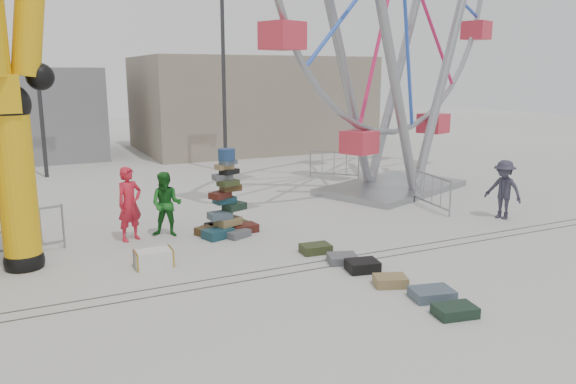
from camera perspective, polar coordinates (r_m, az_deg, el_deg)
name	(u,v)px	position (r m, az deg, el deg)	size (l,w,h in m)	color
ground	(303,283)	(11.53, 1.52, -9.21)	(90.00, 90.00, 0.00)	#9E9E99
track_line_near	(290,273)	(12.03, 0.19, -8.26)	(40.00, 0.04, 0.01)	#47443F
track_line_far	(282,268)	(12.36, -0.63, -7.68)	(40.00, 0.04, 0.01)	#47443F
building_right	(250,103)	(31.90, -3.87, 9.01)	(12.00, 8.00, 5.00)	gray
lamp_post_right	(226,65)	(23.93, -6.36, 12.70)	(1.41, 0.25, 8.00)	#2D2D30
lamp_post_left	(39,65)	(24.56, -23.94, 11.75)	(1.41, 0.25, 8.00)	#2D2D30
suitcase_tower	(227,210)	(14.82, -6.26, -1.86)	(1.68, 1.46, 2.27)	#19404C
steamer_trunk	(154,258)	(12.71, -13.49, -6.59)	(0.81, 0.47, 0.38)	silver
row_case_0	(316,249)	(13.33, 2.82, -5.76)	(0.70, 0.48, 0.21)	#343D1E
row_case_1	(343,259)	(12.72, 5.56, -6.75)	(0.64, 0.55, 0.18)	#595A60
row_case_2	(363,266)	(12.23, 7.59, -7.44)	(0.67, 0.52, 0.24)	black
row_case_3	(390,281)	(11.52, 10.36, -8.87)	(0.64, 0.46, 0.20)	olive
row_case_4	(432,294)	(11.07, 14.42, -9.98)	(0.78, 0.56, 0.20)	#475766
row_case_5	(455,311)	(10.44, 16.60, -11.49)	(0.73, 0.49, 0.20)	#192D21
barricade_dummy_c	(18,233)	(14.44, -25.74, -3.74)	(2.00, 0.10, 1.10)	gray
barricade_wheel_front	(432,192)	(17.98, 14.44, 0.02)	(2.00, 0.10, 1.10)	gray
barricade_wheel_back	(334,165)	(22.58, 4.70, 2.76)	(2.00, 0.10, 1.10)	gray
pedestrian_red	(130,204)	(14.64, -15.80, -1.18)	(0.69, 0.45, 1.89)	red
pedestrian_green	(166,204)	(14.81, -12.25, -1.24)	(0.82, 0.64, 1.69)	#175F1B
pedestrian_grey	(503,190)	(17.39, 21.05, 0.23)	(1.11, 0.64, 1.72)	#2A2937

